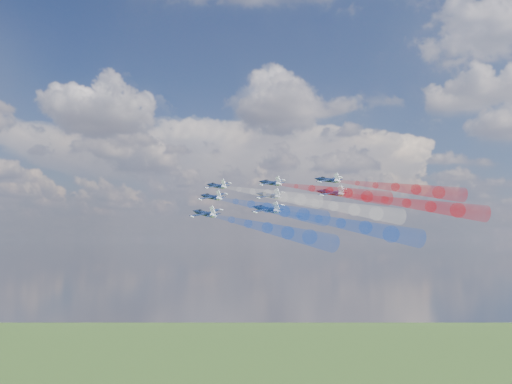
% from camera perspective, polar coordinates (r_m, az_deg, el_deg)
% --- Properties ---
extents(jet_lead, '(14.97, 14.84, 6.99)m').
position_cam_1_polar(jet_lead, '(183.60, -3.90, 0.61)').
color(jet_lead, black).
extents(trail_lead, '(35.20, 29.00, 11.32)m').
position_cam_1_polar(trail_lead, '(162.61, 1.14, -0.18)').
color(trail_lead, white).
extents(jet_inner_left, '(14.97, 14.84, 6.99)m').
position_cam_1_polar(jet_inner_left, '(166.58, -4.43, -0.50)').
color(jet_inner_left, black).
extents(trail_inner_left, '(35.20, 29.00, 11.32)m').
position_cam_1_polar(trail_inner_left, '(145.57, 1.12, -1.54)').
color(trail_inner_left, blue).
extents(jet_inner_right, '(14.97, 14.84, 6.99)m').
position_cam_1_polar(jet_inner_right, '(179.61, 1.46, 0.91)').
color(jet_inner_right, black).
extents(trail_inner_right, '(35.20, 29.00, 11.32)m').
position_cam_1_polar(trail_inner_right, '(160.24, 7.27, 0.14)').
color(trail_inner_right, red).
extents(jet_outer_left, '(14.97, 14.84, 6.99)m').
position_cam_1_polar(jet_outer_left, '(149.56, -5.09, -2.14)').
color(jet_outer_left, black).
extents(trail_outer_left, '(35.20, 29.00, 11.32)m').
position_cam_1_polar(trail_outer_left, '(128.56, 1.09, -3.59)').
color(trail_outer_left, blue).
extents(jet_center_third, '(14.97, 14.84, 6.99)m').
position_cam_1_polar(jet_center_third, '(163.54, 1.28, -0.35)').
color(jet_center_third, black).
extents(trail_center_third, '(35.20, 29.00, 11.32)m').
position_cam_1_polar(trail_center_third, '(144.26, 7.72, -1.38)').
color(trail_center_third, white).
extents(jet_outer_right, '(14.97, 14.84, 6.99)m').
position_cam_1_polar(jet_outer_right, '(177.89, 7.15, 1.20)').
color(jet_outer_right, black).
extents(trail_outer_right, '(35.20, 29.00, 11.32)m').
position_cam_1_polar(trail_outer_right, '(160.42, 13.64, 0.45)').
color(trail_outer_right, red).
extents(jet_rear_left, '(14.97, 14.84, 6.99)m').
position_cam_1_polar(jet_rear_left, '(145.58, 1.09, -1.72)').
color(jet_rear_left, black).
extents(trail_rear_left, '(35.20, 29.00, 11.32)m').
position_cam_1_polar(trail_rear_left, '(126.45, 8.41, -3.10)').
color(trail_rear_left, blue).
extents(jet_rear_right, '(14.97, 14.84, 6.99)m').
position_cam_1_polar(jet_rear_right, '(160.87, 7.45, -0.08)').
color(jet_rear_right, black).
extents(trail_rear_right, '(35.20, 29.00, 11.32)m').
position_cam_1_polar(trail_rear_right, '(143.69, 14.74, -1.07)').
color(trail_rear_right, red).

